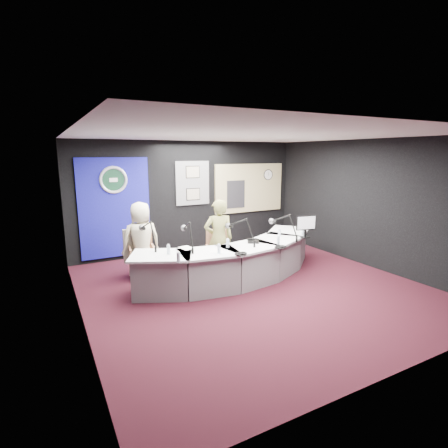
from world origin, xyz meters
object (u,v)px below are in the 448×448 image
armchair_left (142,257)px  person_woman (219,239)px  broadcast_desk (236,261)px  armchair_right (219,256)px  person_man (141,240)px

armchair_left → person_woman: size_ratio=0.54×
broadcast_desk → armchair_left: size_ratio=5.15×
armchair_left → person_woman: person_woman is taller
armchair_left → armchair_right: bearing=-19.5°
armchair_right → person_woman: person_woman is taller
broadcast_desk → person_man: size_ratio=2.89×
broadcast_desk → armchair_left: bearing=149.5°
armchair_left → person_man: (0.00, 0.00, 0.34)m
armchair_left → person_man: bearing=0.0°
person_woman → armchair_right: bearing=-0.0°
person_man → person_woman: (1.37, -0.72, 0.03)m
armchair_left → armchair_right: armchair_right is taller
person_woman → person_man: bearing=-13.1°
broadcast_desk → armchair_right: bearing=138.5°
armchair_right → person_man: size_ratio=0.58×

